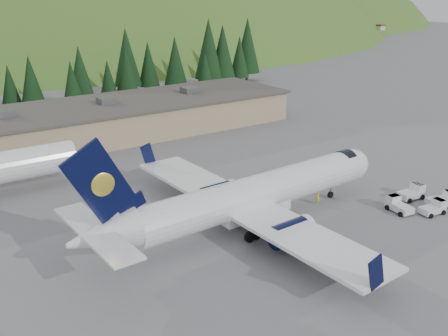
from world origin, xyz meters
TOP-DOWN VIEW (x-y plane):
  - ground at (0.00, 0.00)m, footprint 600.00×600.00m
  - airliner at (-1.02, -0.04)m, footprint 34.94×32.73m
  - baggage_tug_a at (16.27, -8.58)m, footprint 2.87×1.92m
  - baggage_tug_b at (17.83, -4.88)m, footprint 3.14×2.05m
  - baggage_tug_c at (13.70, -6.07)m, footprint 2.07×3.03m
  - terminal_building at (-5.01, 38.00)m, footprint 71.00×17.00m
  - baggage_tug_d at (18.79, -8.11)m, footprint 3.41×2.69m
  - ramp_worker at (8.09, -0.06)m, footprint 0.71×0.66m
  - tree_line at (-5.73, 60.76)m, footprint 115.21×17.20m
  - hills at (53.34, 207.38)m, footprint 614.00×330.00m

SIDE VIEW (x-z plane):
  - hills at x=53.34m, z-range -232.80..67.20m
  - ground at x=0.00m, z-range 0.00..0.00m
  - baggage_tug_a at x=16.27m, z-range -0.08..1.38m
  - baggage_tug_c at x=13.70m, z-range -0.08..1.44m
  - baggage_tug_b at x=17.83m, z-range -0.08..1.53m
  - baggage_tug_d at x=18.79m, z-range -0.09..1.55m
  - ramp_worker at x=8.09m, z-range 0.00..1.64m
  - terminal_building at x=-5.01m, z-range -0.43..5.67m
  - airliner at x=-1.02m, z-range -2.71..8.90m
  - tree_line at x=-5.73m, z-range 0.24..14.73m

